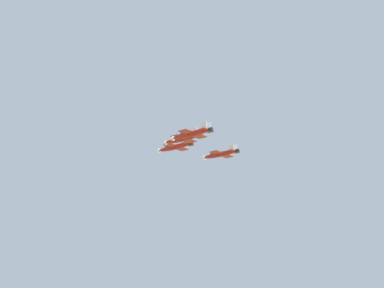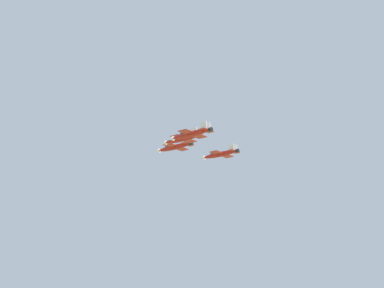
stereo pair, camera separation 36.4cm
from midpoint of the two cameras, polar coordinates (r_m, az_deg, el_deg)
name	(u,v)px [view 1 (the left image)]	position (r m, az deg, el deg)	size (l,w,h in m)	color
jet_lead	(174,147)	(288.86, -1.29, -0.21)	(10.84, 16.39, 3.63)	red
jet_left_wingman	(182,139)	(273.04, -0.74, 0.37)	(10.84, 16.34, 3.64)	red
jet_right_wingman	(220,154)	(288.60, 1.93, -0.72)	(10.69, 16.13, 3.58)	red
jet_left_outer	(191,134)	(256.84, -0.12, 0.71)	(11.13, 16.84, 3.73)	red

